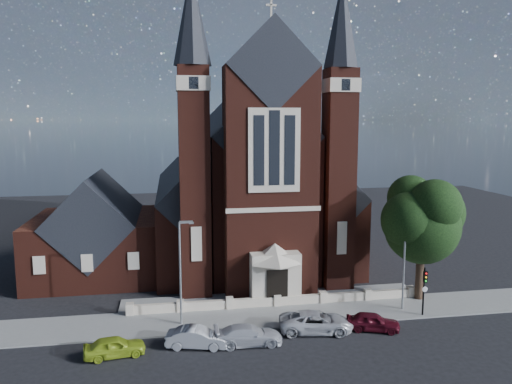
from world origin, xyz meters
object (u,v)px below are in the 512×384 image
(car_silver_b, at_px, (248,335))
(car_white_suv, at_px, (316,322))
(car_dark_red, at_px, (373,322))
(street_tree, at_px, (425,222))
(car_lime_van, at_px, (115,347))
(street_lamp_left, at_px, (181,267))
(church, at_px, (247,185))
(street_lamp_right, at_px, (405,256))
(traffic_signal, at_px, (424,285))
(parish_hall, at_px, (96,236))
(car_silver_a, at_px, (197,338))

(car_silver_b, relative_size, car_white_suv, 0.87)
(car_silver_b, bearing_deg, car_dark_red, -84.05)
(street_tree, height_order, car_silver_b, street_tree)
(car_lime_van, bearing_deg, car_dark_red, -95.89)
(car_white_suv, relative_size, car_dark_red, 1.38)
(street_lamp_left, bearing_deg, street_tree, 4.76)
(street_lamp_left, distance_m, car_dark_red, 14.85)
(church, relative_size, car_lime_van, 8.77)
(church, distance_m, street_lamp_right, 21.76)
(car_silver_b, bearing_deg, street_lamp_right, -71.73)
(church, relative_size, street_lamp_left, 4.31)
(street_lamp_left, xyz_separation_m, traffic_signal, (18.91, -1.57, -2.02))
(street_lamp_right, xyz_separation_m, car_dark_red, (-4.08, -3.38, -3.93))
(car_lime_van, xyz_separation_m, car_dark_red, (18.47, 1.02, -0.01))
(parish_hall, distance_m, traffic_signal, 31.20)
(street_lamp_left, bearing_deg, church, 67.34)
(car_lime_van, relative_size, car_silver_b, 0.84)
(street_lamp_left, bearing_deg, car_white_suv, -16.75)
(street_lamp_right, bearing_deg, street_tree, 34.26)
(church, relative_size, car_silver_b, 7.34)
(parish_hall, distance_m, car_lime_van, 19.03)
(street_tree, bearing_deg, car_dark_red, -142.36)
(traffic_signal, distance_m, car_silver_a, 18.26)
(traffic_signal, relative_size, car_silver_a, 0.94)
(church, height_order, traffic_signal, church)
(car_silver_b, relative_size, car_dark_red, 1.20)
(traffic_signal, bearing_deg, car_silver_b, -169.89)
(street_tree, bearing_deg, car_white_suv, -156.88)
(street_tree, xyz_separation_m, traffic_signal, (-1.60, -3.28, -4.38))
(church, relative_size, street_tree, 3.26)
(car_silver_a, height_order, car_white_suv, car_white_suv)
(street_lamp_left, relative_size, car_dark_red, 2.05)
(street_lamp_right, bearing_deg, car_silver_a, -166.90)
(church, height_order, street_lamp_left, church)
(parish_hall, relative_size, street_lamp_left, 1.51)
(car_silver_a, bearing_deg, car_silver_b, -80.77)
(street_tree, bearing_deg, church, 126.17)
(parish_hall, relative_size, car_silver_b, 2.57)
(car_lime_van, bearing_deg, street_lamp_right, -88.02)
(street_lamp_right, distance_m, car_lime_van, 23.31)
(parish_hall, xyz_separation_m, car_lime_van, (3.54, -18.40, -3.33))
(street_lamp_left, height_order, street_lamp_right, same)
(street_lamp_right, height_order, traffic_signal, street_lamp_right)
(parish_hall, height_order, street_lamp_right, parish_hall)
(car_silver_b, bearing_deg, car_white_suv, -75.44)
(traffic_signal, distance_m, car_white_suv, 9.50)
(parish_hall, height_order, car_white_suv, parish_hall)
(street_tree, distance_m, street_lamp_left, 20.71)
(street_tree, relative_size, street_lamp_left, 1.32)
(street_lamp_right, xyz_separation_m, car_silver_b, (-13.57, -4.16, -3.91))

